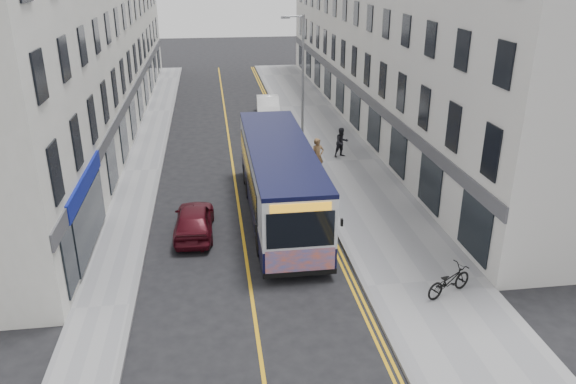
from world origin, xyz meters
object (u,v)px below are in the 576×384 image
object	(u,v)px
streetlamp	(301,80)
pedestrian_far	(342,142)
car_maroon	(194,220)
bicycle	(449,281)
car_white	(268,107)
city_bus	(279,178)
pedestrian_near	(318,156)

from	to	relation	value
streetlamp	pedestrian_far	size ratio (longest dim) A/B	4.64
car_maroon	bicycle	bearing A→B (deg)	147.31
car_white	city_bus	bearing A→B (deg)	-90.80
pedestrian_near	car_maroon	bearing A→B (deg)	-150.92
city_bus	car_maroon	world-z (taller)	city_bus
car_maroon	car_white	bearing A→B (deg)	-103.13
city_bus	pedestrian_far	bearing A→B (deg)	58.54
city_bus	car_white	distance (m)	17.45
city_bus	pedestrian_near	xyz separation A→B (m)	(2.65, 4.86, -0.75)
city_bus	pedestrian_far	size ratio (longest dim) A/B	6.77
car_maroon	streetlamp	bearing A→B (deg)	-119.34
pedestrian_near	pedestrian_far	size ratio (longest dim) A/B	1.14
car_white	pedestrian_near	bearing A→B (deg)	-80.38
pedestrian_far	car_maroon	world-z (taller)	pedestrian_far
pedestrian_near	pedestrian_far	distance (m)	3.24
bicycle	car_maroon	world-z (taller)	car_maroon
pedestrian_far	car_maroon	size ratio (longest dim) A/B	0.43
bicycle	pedestrian_near	xyz separation A→B (m)	(-2.24, 12.20, 0.47)
city_bus	streetlamp	bearing A→B (deg)	74.73
city_bus	pedestrian_near	world-z (taller)	city_bus
city_bus	pedestrian_far	world-z (taller)	city_bus
bicycle	pedestrian_near	bearing A→B (deg)	-14.49
car_white	streetlamp	bearing A→B (deg)	-79.38
pedestrian_near	pedestrian_far	xyz separation A→B (m)	(1.92, 2.61, -0.12)
streetlamp	city_bus	bearing A→B (deg)	-105.27
streetlamp	pedestrian_near	world-z (taller)	streetlamp
car_maroon	pedestrian_far	bearing A→B (deg)	-131.41
city_bus	bicycle	xyz separation A→B (m)	(4.89, -7.34, -1.22)
streetlamp	pedestrian_near	distance (m)	5.11
bicycle	pedestrian_far	xyz separation A→B (m)	(-0.32, 14.81, 0.35)
car_white	car_maroon	xyz separation A→B (m)	(-5.11, -18.67, -0.08)
streetlamp	pedestrian_far	distance (m)	4.24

